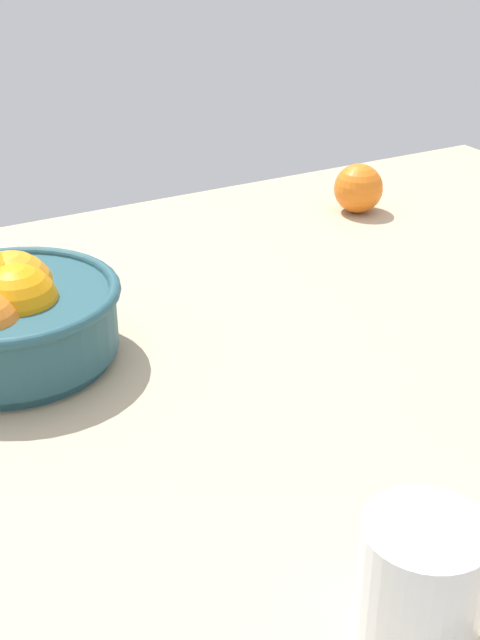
{
  "coord_description": "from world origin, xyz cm",
  "views": [
    {
      "loc": [
        -32.7,
        -59.91,
        42.24
      ],
      "look_at": [
        1.75,
        2.2,
        5.28
      ],
      "focal_mm": 48.05,
      "sensor_mm": 36.0,
      "label": 1
    }
  ],
  "objects": [
    {
      "name": "ground_plane",
      "position": [
        0.0,
        0.0,
        -1.5
      ],
      "size": [
        147.91,
        101.05,
        3.0
      ],
      "primitive_type": "cube",
      "color": "tan"
    },
    {
      "name": "loose_orange_4",
      "position": [
        37.3,
        32.17,
        3.43
      ],
      "size": [
        6.85,
        6.85,
        6.85
      ],
      "primitive_type": "sphere",
      "color": "orange",
      "rests_on": "ground_plane"
    },
    {
      "name": "juice_glass",
      "position": [
        -5.03,
        -32.1,
        4.11
      ],
      "size": [
        7.68,
        7.68,
        9.29
      ],
      "color": "white",
      "rests_on": "ground_plane"
    },
    {
      "name": "fruit_bowl",
      "position": [
        -17.09,
        14.57,
        5.08
      ],
      "size": [
        21.38,
        21.38,
        10.7
      ],
      "color": "#234C56",
      "rests_on": "ground_plane"
    }
  ]
}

